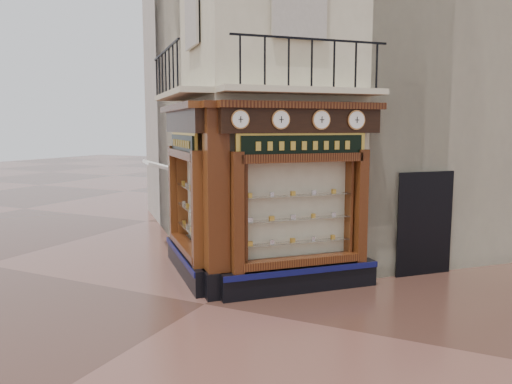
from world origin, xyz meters
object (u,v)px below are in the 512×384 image
Objects in this scene: corner_pilaster at (216,203)px; clock_d at (356,120)px; clock_a at (240,119)px; awning at (162,251)px; clock_c at (321,120)px; signboard_right at (303,145)px; clock_b at (281,120)px; signboard_left at (183,143)px.

corner_pilaster reaches higher than clock_d.
awning is at bearing 100.64° from clock_a.
clock_c is 0.64m from signboard_right.
clock_c is at bearing -17.61° from signboard_right.
clock_d reaches higher than clock_b.
clock_b is 0.76m from signboard_right.
signboard_right is (-0.32, -0.17, -0.52)m from clock_c.
corner_pilaster reaches higher than clock_a.
clock_b is 0.19× the size of signboard_right.
signboard_left is 0.92× the size of signboard_right.
clock_a reaches higher than signboard_right.
awning is at bearing 119.11° from clock_c.
signboard_right reaches higher than awning.
clock_d is 0.30× the size of awning.
clock_c is at bearing 0.00° from clock_a.
awning is (-5.71, 0.89, -3.62)m from clock_d.
signboard_left is at bearing 145.97° from clock_d.
signboard_left reaches higher than awning.
awning is at bearing 4.22° from signboard_left.
awning is at bearing 126.14° from clock_d.
signboard_right is (4.81, -1.63, 3.10)m from awning.
clock_d reaches higher than awning.
clock_b is (0.59, 0.59, 0.00)m from clock_a.
signboard_right is at bearing -153.72° from awning.
clock_c is 0.30× the size of awning.
clock_a reaches higher than awning.
corner_pilaster is at bearing 168.50° from clock_c.
clock_d is 3.93m from signboard_left.
clock_a is 0.91× the size of clock_d.
clock_b is 0.96× the size of clock_c.
signboard_right is (-0.90, -0.74, -0.52)m from clock_d.
clock_b is 0.20× the size of signboard_left.
clock_b is at bearing -168.36° from signboard_right.
clock_a is 0.19× the size of signboard_left.
awning is 3.98m from signboard_left.
clock_c is 0.21× the size of signboard_left.
signboard_right is (1.46, 1.01, 1.15)m from corner_pilaster.
awning is (-3.92, 2.68, -3.62)m from clock_a.
awning is (-3.35, 2.64, -1.95)m from corner_pilaster.
clock_c is at bearing -150.89° from awning.
corner_pilaster is 4.69m from awning.
clock_a is 5.97m from awning.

